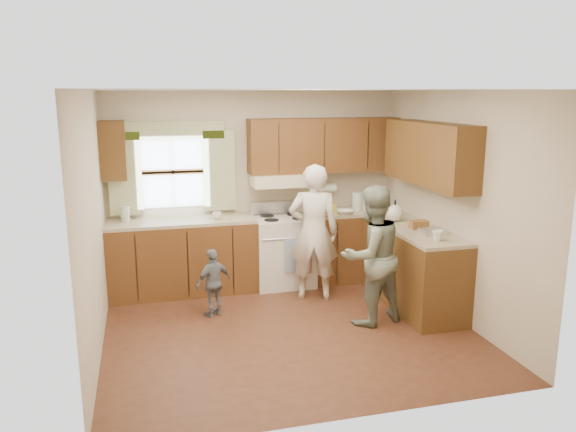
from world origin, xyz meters
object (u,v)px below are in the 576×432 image
object	(u,v)px
child	(214,283)
woman_left	(314,232)
woman_right	(371,256)
stove	(283,250)

from	to	relation	value
child	woman_left	bearing A→B (deg)	164.36
woman_left	woman_right	size ratio (longest dim) A/B	1.09
stove	child	world-z (taller)	stove
stove	woman_right	distance (m)	1.62
woman_left	child	size ratio (longest dim) A/B	2.12
stove	woman_left	distance (m)	0.73
stove	woman_right	world-z (taller)	woman_right
stove	woman_left	xyz separation A→B (m)	(0.24, -0.59, 0.36)
stove	child	distance (m)	1.33
stove	woman_left	bearing A→B (deg)	-67.92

